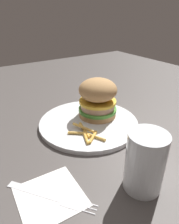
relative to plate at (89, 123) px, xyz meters
name	(u,v)px	position (x,y,z in m)	size (l,w,h in m)	color
ground_plane	(86,125)	(0.01, 0.00, -0.01)	(1.60, 1.60, 0.00)	#47423F
plate	(89,123)	(0.00, 0.00, 0.00)	(0.28, 0.28, 0.01)	silver
sandwich	(98,98)	(-0.04, -0.02, 0.06)	(0.11, 0.11, 0.11)	tan
fries_pile	(86,133)	(0.04, 0.05, 0.01)	(0.07, 0.10, 0.01)	#E5B251
napkin	(50,196)	(0.19, 0.17, -0.01)	(0.11, 0.11, 0.00)	white
fork	(51,195)	(0.19, 0.17, 0.00)	(0.12, 0.15, 0.00)	silver
drink_glass	(145,164)	(0.04, 0.24, 0.05)	(0.07, 0.07, 0.11)	silver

